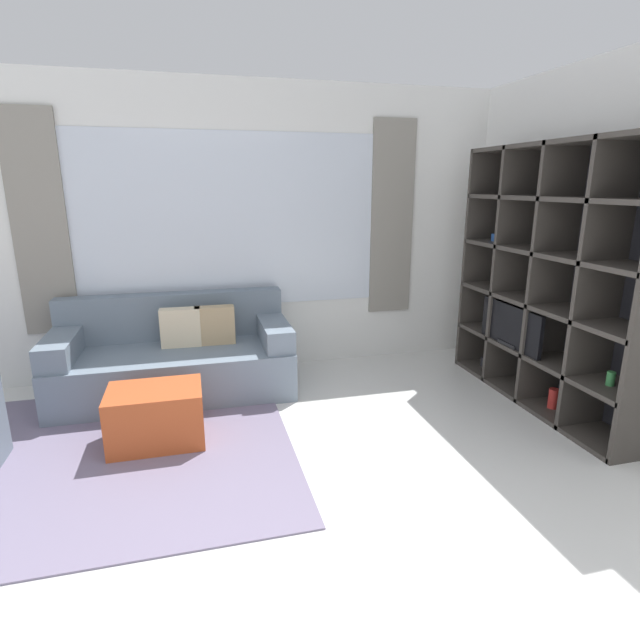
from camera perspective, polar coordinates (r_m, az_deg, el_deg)
wall_back at (r=4.84m, az=-10.20°, el=9.95°), size 6.42×0.11×2.70m
wall_right at (r=4.39m, az=29.36°, el=7.64°), size 0.07×4.45×2.70m
area_rug at (r=3.83m, az=-24.98°, el=-13.97°), size 2.73×2.22×0.01m
shelving_unit at (r=4.43m, az=25.12°, el=4.03°), size 0.42×2.02×2.10m
couch_main at (r=4.58m, az=-16.16°, el=-4.27°), size 1.99×0.89×0.83m
ottoman at (r=3.76m, az=-18.20°, el=-10.41°), size 0.64×0.46×0.41m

